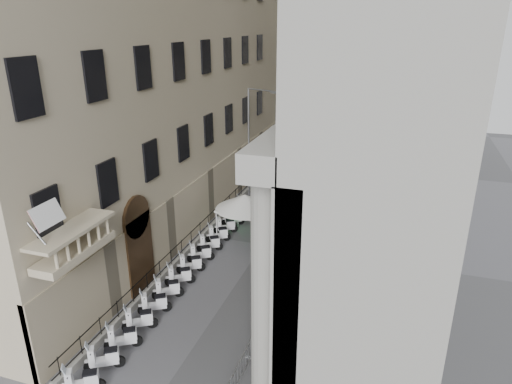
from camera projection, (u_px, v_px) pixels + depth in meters
far_building at (339, 14)px, 51.35m from camera, size 22.00×10.00×30.00m
iron_fence at (198, 243)px, 31.19m from camera, size 0.30×28.00×1.40m
blue_awning at (339, 214)px, 35.86m from camera, size 1.60×3.00×3.00m
flag at (76, 376)px, 19.53m from camera, size 1.00×1.40×8.20m
scooter_1 at (106, 369)px, 19.95m from camera, size 1.49×1.21×1.50m
scooter_2 at (124, 348)px, 21.23m from camera, size 1.49×1.21×1.50m
scooter_3 at (141, 329)px, 22.51m from camera, size 1.49×1.21×1.50m
scooter_4 at (156, 313)px, 23.78m from camera, size 1.49×1.21×1.50m
scooter_5 at (169, 298)px, 25.06m from camera, size 1.49×1.21×1.50m
scooter_6 at (181, 284)px, 26.33m from camera, size 1.49×1.21×1.50m
scooter_7 at (191, 272)px, 27.61m from camera, size 1.49×1.21×1.50m
scooter_8 at (201, 261)px, 28.89m from camera, size 1.49×1.21×1.50m
scooter_9 at (210, 251)px, 30.16m from camera, size 1.49×1.21×1.50m
scooter_10 at (219, 241)px, 31.44m from camera, size 1.49×1.21×1.50m
scooter_11 at (226, 233)px, 32.72m from camera, size 1.49×1.21×1.50m
scooter_12 at (233, 225)px, 33.99m from camera, size 1.49×1.21×1.50m
scooter_13 at (240, 217)px, 35.27m from camera, size 1.49×1.21×1.50m
scooter_14 at (246, 211)px, 36.55m from camera, size 1.49×1.21×1.50m
barrier_1 at (242, 378)px, 19.46m from camera, size 0.60×2.40×1.10m
barrier_2 at (260, 341)px, 21.68m from camera, size 0.60×2.40×1.10m
barrier_3 at (274, 311)px, 23.90m from camera, size 0.60×2.40×1.10m
barrier_4 at (286, 286)px, 26.13m from camera, size 0.60×2.40×1.10m
barrier_5 at (296, 266)px, 28.35m from camera, size 0.60×2.40×1.10m
barrier_6 at (305, 248)px, 30.58m from camera, size 0.60×2.40×1.10m
barrier_7 at (312, 232)px, 32.80m from camera, size 0.60×2.40×1.10m
security_tent at (243, 200)px, 31.24m from camera, size 4.04×4.04×3.28m
street_lamp at (252, 133)px, 37.80m from camera, size 2.84×1.26×9.20m
info_kiosk at (230, 215)px, 33.41m from camera, size 0.41×0.89×1.82m
pedestrian_a at (301, 179)px, 40.70m from camera, size 0.80×0.59×2.00m
pedestrian_b at (330, 187)px, 38.76m from camera, size 1.17×1.05×1.98m
pedestrian_c at (322, 165)px, 45.24m from camera, size 0.88×0.68×1.60m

